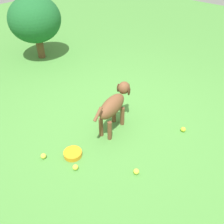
% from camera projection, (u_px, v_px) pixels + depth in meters
% --- Properties ---
extents(ground, '(14.00, 14.00, 0.00)m').
position_uv_depth(ground, '(112.00, 120.00, 3.45)').
color(ground, '#478438').
extents(dog, '(0.85, 0.30, 0.58)m').
position_uv_depth(dog, '(114.00, 105.00, 3.10)').
color(dog, brown).
rests_on(dog, ground).
extents(tennis_ball_0, '(0.07, 0.07, 0.07)m').
position_uv_depth(tennis_ball_0, '(136.00, 171.00, 2.70)').
color(tennis_ball_0, '#CFDE3D').
rests_on(tennis_ball_0, ground).
extents(tennis_ball_1, '(0.07, 0.07, 0.07)m').
position_uv_depth(tennis_ball_1, '(75.00, 167.00, 2.75)').
color(tennis_ball_1, '#D2DA3D').
rests_on(tennis_ball_1, ground).
extents(tennis_ball_2, '(0.07, 0.07, 0.07)m').
position_uv_depth(tennis_ball_2, '(43.00, 156.00, 2.88)').
color(tennis_ball_2, '#CBD83E').
rests_on(tennis_ball_2, ground).
extents(tennis_ball_3, '(0.07, 0.07, 0.07)m').
position_uv_depth(tennis_ball_3, '(183.00, 129.00, 3.25)').
color(tennis_ball_3, '#C4E02F').
rests_on(tennis_ball_3, ground).
extents(water_bowl, '(0.22, 0.22, 0.06)m').
position_uv_depth(water_bowl, '(73.00, 154.00, 2.91)').
color(water_bowl, orange).
rests_on(water_bowl, ground).
extents(shrub_near, '(1.02, 0.92, 1.20)m').
position_uv_depth(shrub_near, '(35.00, 20.00, 4.60)').
color(shrub_near, brown).
rests_on(shrub_near, ground).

